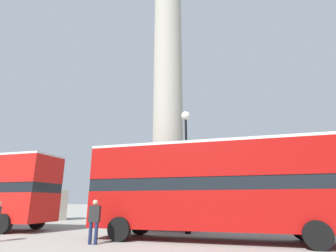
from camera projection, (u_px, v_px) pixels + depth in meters
name	position (u px, v px, depth m)	size (l,w,h in m)	color
ground_plane	(168.00, 227.00, 16.99)	(200.00, 200.00, 0.00)	gray
monument_column	(168.00, 68.00, 20.18)	(4.47, 4.47, 26.65)	#A39E8E
bus_a	(210.00, 185.00, 11.80)	(11.03, 3.39, 4.20)	#A80F0C
equestrian_statue	(51.00, 201.00, 24.03)	(3.62, 3.35, 5.71)	#A39E8E
street_lamp	(186.00, 152.00, 14.85)	(0.52, 0.52, 6.75)	black
pedestrian_near_lamp	(94.00, 219.00, 10.57)	(0.47, 0.26, 1.70)	#192347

